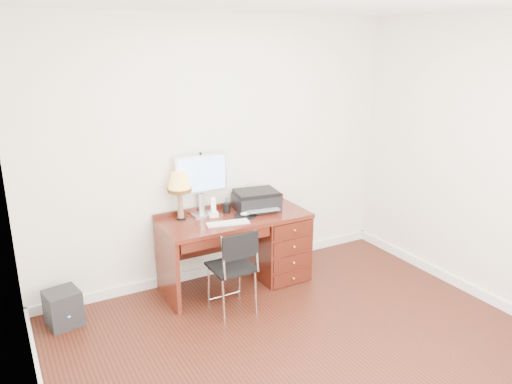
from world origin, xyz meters
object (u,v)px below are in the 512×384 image
printer (256,200)px  phone (213,211)px  equipment_box (63,308)px  leg_lamp (179,185)px  chair (234,263)px  desk (262,241)px  monitor (201,177)px

printer → phone: printer is taller
printer → equipment_box: 2.11m
leg_lamp → chair: 0.95m
printer → chair: (-0.56, -0.60, -0.35)m
desk → equipment_box: desk is taller
desk → chair: size_ratio=1.82×
leg_lamp → monitor: bearing=9.0°
desk → leg_lamp: (-0.82, 0.19, 0.69)m
monitor → leg_lamp: monitor is taller
desk → equipment_box: bearing=178.6°
desk → printer: 0.45m
leg_lamp → equipment_box: leg_lamp is taller
printer → phone: bearing=-171.7°
leg_lamp → equipment_box: bearing=-173.3°
monitor → printer: size_ratio=1.25×
phone → printer: bearing=14.8°
monitor → equipment_box: bearing=-171.6°
desk → phone: (-0.51, 0.10, 0.40)m
desk → printer: printer is taller
printer → leg_lamp: (-0.80, 0.09, 0.26)m
monitor → phone: monitor is taller
monitor → printer: 0.64m
printer → equipment_box: (-2.00, -0.05, -0.68)m
phone → chair: phone is taller
printer → equipment_box: bearing=-169.9°
desk → monitor: monitor is taller
monitor → chair: bearing=-88.8°
chair → equipment_box: size_ratio=2.53×
leg_lamp → phone: leg_lamp is taller
leg_lamp → phone: 0.44m
desk → printer: (-0.02, 0.10, 0.43)m
phone → chair: size_ratio=0.24×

